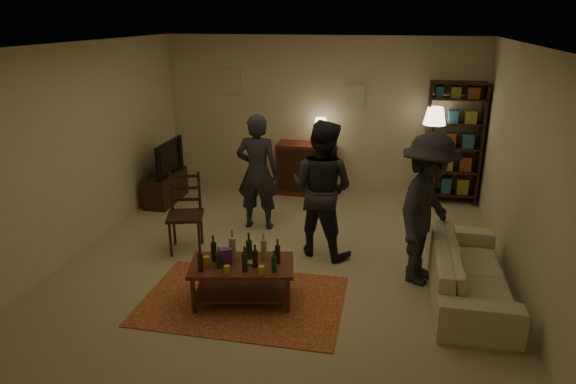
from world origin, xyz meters
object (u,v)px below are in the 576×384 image
(floor_lamp, at_px, (434,123))
(sofa, at_px, (469,271))
(coffee_table, at_px, (241,268))
(person_left, at_px, (257,172))
(dresser, at_px, (306,167))
(bookshelf, at_px, (453,142))
(dining_chair, at_px, (185,209))
(person_right, at_px, (322,189))
(tv_stand, at_px, (165,180))
(person_by_sofa, at_px, (427,210))

(floor_lamp, height_order, sofa, floor_lamp)
(coffee_table, relative_size, person_left, 0.71)
(dresser, xyz_separation_m, person_left, (-0.43, -1.66, 0.38))
(dresser, relative_size, floor_lamp, 0.84)
(dresser, height_order, sofa, dresser)
(bookshelf, xyz_separation_m, person_left, (-2.87, -1.73, -0.18))
(dining_chair, relative_size, person_left, 0.62)
(floor_lamp, distance_m, person_left, 3.04)
(bookshelf, xyz_separation_m, sofa, (-0.05, -3.18, -0.73))
(coffee_table, distance_m, person_left, 2.17)
(bookshelf, bearing_deg, sofa, -90.82)
(coffee_table, height_order, person_right, person_right)
(tv_stand, bearing_deg, dining_chair, -57.45)
(dining_chair, distance_m, tv_stand, 1.98)
(tv_stand, relative_size, dresser, 0.78)
(person_left, relative_size, person_right, 0.95)
(tv_stand, height_order, sofa, tv_stand)
(person_left, distance_m, person_by_sofa, 2.61)
(person_left, height_order, person_right, person_right)
(dresser, height_order, person_left, person_left)
(floor_lamp, bearing_deg, person_left, -147.76)
(dining_chair, xyz_separation_m, bookshelf, (3.63, 2.64, 0.47))
(tv_stand, bearing_deg, floor_lamp, 11.05)
(dresser, distance_m, person_by_sofa, 3.45)
(dining_chair, height_order, sofa, dining_chair)
(coffee_table, bearing_deg, bookshelf, 56.68)
(dresser, relative_size, person_right, 0.76)
(sofa, bearing_deg, person_left, 62.82)
(bookshelf, height_order, sofa, bookshelf)
(dining_chair, height_order, tv_stand, dining_chair)
(floor_lamp, bearing_deg, sofa, -84.54)
(coffee_table, relative_size, person_by_sofa, 0.68)
(floor_lamp, bearing_deg, person_right, -123.21)
(bookshelf, distance_m, person_left, 3.36)
(tv_stand, bearing_deg, coffee_table, -52.42)
(bookshelf, bearing_deg, person_left, -148.95)
(floor_lamp, xyz_separation_m, sofa, (0.29, -3.05, -1.07))
(bookshelf, bearing_deg, floor_lamp, -158.92)
(coffee_table, xyz_separation_m, dining_chair, (-1.12, 1.18, 0.16))
(sofa, distance_m, person_left, 3.22)
(sofa, bearing_deg, dining_chair, 81.43)
(bookshelf, height_order, floor_lamp, bookshelf)
(tv_stand, distance_m, dresser, 2.43)
(coffee_table, xyz_separation_m, person_left, (-0.36, 2.09, 0.45))
(dining_chair, relative_size, tv_stand, 1.01)
(dining_chair, xyz_separation_m, dresser, (1.19, 2.57, -0.09))
(floor_lamp, relative_size, sofa, 0.78)
(dining_chair, height_order, bookshelf, bookshelf)
(coffee_table, bearing_deg, dining_chair, 133.68)
(tv_stand, bearing_deg, bookshelf, 11.80)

